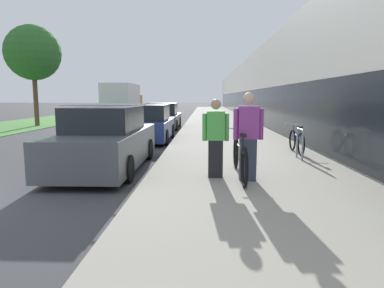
% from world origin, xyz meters
% --- Properties ---
extents(sidewalk_slab, '(4.74, 70.00, 0.12)m').
position_xyz_m(sidewalk_slab, '(6.20, 21.00, 0.06)').
color(sidewalk_slab, gray).
rests_on(sidewalk_slab, ground).
extents(storefront_facade, '(10.01, 70.00, 5.04)m').
position_xyz_m(storefront_facade, '(13.60, 29.00, 2.52)').
color(storefront_facade, silver).
rests_on(storefront_facade, ground).
extents(lawn_strip, '(5.68, 70.00, 0.03)m').
position_xyz_m(lawn_strip, '(-7.07, 25.00, 0.01)').
color(lawn_strip, '#478438').
rests_on(lawn_strip, ground).
extents(tandem_bicycle, '(0.52, 2.55, 0.99)m').
position_xyz_m(tandem_bicycle, '(5.85, 1.88, 0.54)').
color(tandem_bicycle, black).
rests_on(tandem_bicycle, sidewalk_slab).
extents(person_rider, '(0.61, 0.24, 1.79)m').
position_xyz_m(person_rider, '(5.98, 1.57, 1.02)').
color(person_rider, '#33384C').
rests_on(person_rider, sidewalk_slab).
extents(person_bystander, '(0.56, 0.22, 1.65)m').
position_xyz_m(person_bystander, '(5.34, 1.83, 0.95)').
color(person_bystander, black).
rests_on(person_bystander, sidewalk_slab).
extents(bike_rack_hoop, '(0.05, 0.60, 0.84)m').
position_xyz_m(bike_rack_hoop, '(7.72, 4.07, 0.64)').
color(bike_rack_hoop, gray).
rests_on(bike_rack_hoop, sidewalk_slab).
extents(cruiser_bike_nearest, '(0.52, 1.67, 0.86)m').
position_xyz_m(cruiser_bike_nearest, '(7.91, 5.08, 0.49)').
color(cruiser_bike_nearest, black).
rests_on(cruiser_bike_nearest, sidewalk_slab).
extents(parked_sedan_curbside, '(1.90, 4.58, 1.65)m').
position_xyz_m(parked_sedan_curbside, '(2.62, 3.12, 0.72)').
color(parked_sedan_curbside, '#4C5156').
rests_on(parked_sedan_curbside, ground).
extents(vintage_roadster_curbside, '(1.92, 4.21, 1.50)m').
position_xyz_m(vintage_roadster_curbside, '(2.75, 8.80, 0.68)').
color(vintage_roadster_curbside, navy).
rests_on(vintage_roadster_curbside, ground).
extents(parked_sedan_far, '(1.92, 4.33, 1.48)m').
position_xyz_m(parked_sedan_far, '(2.67, 14.58, 0.67)').
color(parked_sedan_far, black).
rests_on(parked_sedan_far, ground).
extents(moving_truck, '(2.50, 6.88, 2.99)m').
position_xyz_m(moving_truck, '(-2.30, 25.55, 1.51)').
color(moving_truck, orange).
rests_on(moving_truck, ground).
extents(street_tree_far, '(3.36, 3.36, 6.22)m').
position_xyz_m(street_tree_far, '(-5.52, 15.95, 4.52)').
color(street_tree_far, brown).
rests_on(street_tree_far, ground).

